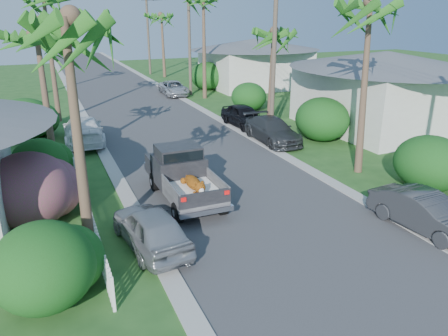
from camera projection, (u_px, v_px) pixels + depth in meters
name	position (u px, v px, depth m)	size (l,w,h in m)	color
ground	(316.00, 261.00, 13.17)	(120.00, 120.00, 0.00)	#224C1C
road	(137.00, 106.00, 34.82)	(8.00, 100.00, 0.02)	#38383A
curb_left	(81.00, 110.00, 33.23)	(0.60, 100.00, 0.06)	#A5A39E
curb_right	(188.00, 101.00, 36.39)	(0.60, 100.00, 0.06)	#A5A39E
pickup_truck	(181.00, 173.00, 17.49)	(1.98, 5.12, 2.06)	black
parked_car_rn	(425.00, 213.00, 14.83)	(1.38, 3.97, 1.31)	#313336
parked_car_rm	(272.00, 130.00, 25.00)	(1.90, 4.66, 1.35)	#2F3235
parked_car_rf	(244.00, 116.00, 28.29)	(1.67, 4.15, 1.41)	black
parked_car_rd	(174.00, 88.00, 39.06)	(2.03, 4.40, 1.22)	#B7B9BE
parked_car_ln	(151.00, 228.00, 13.74)	(1.58, 3.93, 1.34)	#A1A3A8
parked_car_lf	(83.00, 130.00, 24.70)	(2.12, 5.22, 1.51)	white
palm_l_a	(64.00, 19.00, 11.14)	(4.40, 4.40, 8.20)	brown
palm_l_b	(37.00, 35.00, 18.98)	(4.40, 4.40, 7.40)	brown
palm_l_d	(35.00, 19.00, 38.05)	(4.40, 4.40, 7.70)	brown
palm_r_a	(373.00, 3.00, 18.17)	(4.40, 4.40, 8.70)	brown
palm_r_b	(273.00, 32.00, 26.57)	(4.40, 4.40, 7.20)	brown
palm_r_d	(162.00, 15.00, 47.93)	(4.40, 4.40, 8.00)	brown
shrub_l_a	(43.00, 266.00, 10.90)	(2.60, 2.86, 2.20)	#184212
shrub_l_b	(29.00, 190.00, 15.06)	(3.00, 3.30, 2.60)	#C41C76
shrub_l_c	(40.00, 162.00, 18.77)	(2.40, 2.64, 2.00)	#184212
shrub_l_d	(25.00, 119.00, 25.41)	(3.20, 3.52, 2.40)	#184212
shrub_r_a	(430.00, 163.00, 18.17)	(2.80, 3.08, 2.30)	#184212
shrub_r_b	(322.00, 119.00, 25.14)	(3.00, 3.30, 2.50)	#184212
shrub_r_c	(249.00, 97.00, 32.89)	(2.60, 2.86, 2.10)	#184212
shrub_r_d	(208.00, 76.00, 41.66)	(3.20, 3.52, 2.60)	#184212
picket_fence	(87.00, 208.00, 15.56)	(0.10, 11.00, 1.00)	white
house_right_near	(383.00, 93.00, 27.59)	(8.00, 9.00, 4.80)	silver
house_right_far	(255.00, 65.00, 43.22)	(9.00, 8.00, 4.60)	silver
utility_pole_b	(274.00, 58.00, 24.93)	(1.60, 0.26, 9.00)	brown
utility_pole_c	(189.00, 42.00, 37.92)	(1.60, 0.26, 9.00)	brown
utility_pole_d	(148.00, 34.00, 50.92)	(1.60, 0.26, 9.00)	brown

